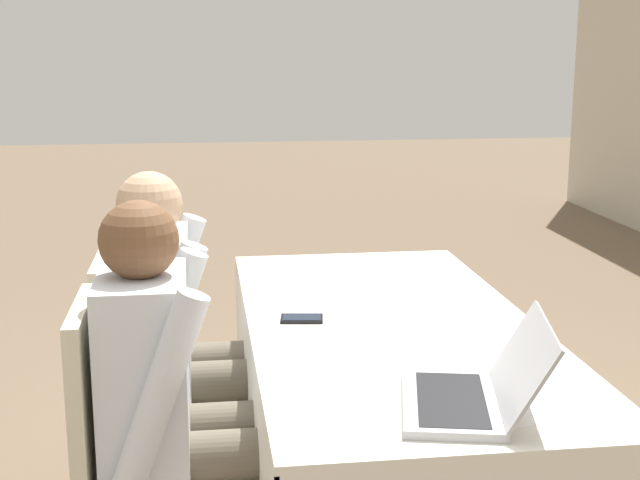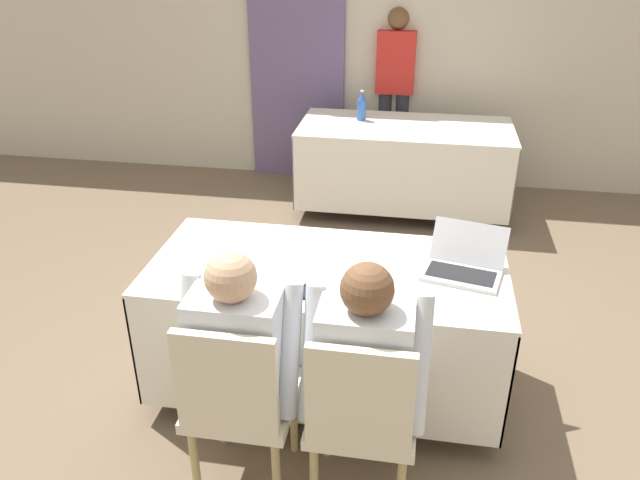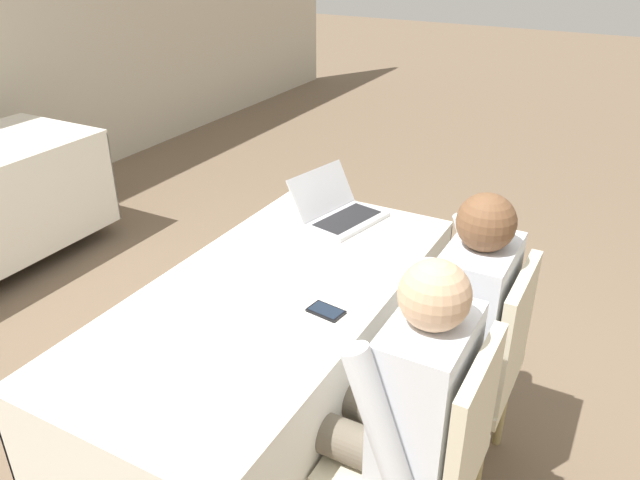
% 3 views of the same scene
% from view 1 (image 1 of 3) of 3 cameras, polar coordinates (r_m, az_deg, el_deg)
% --- Properties ---
extents(conference_table_near, '(1.74, 0.83, 0.75)m').
position_cam_1_polar(conference_table_near, '(2.68, 4.47, -8.88)').
color(conference_table_near, white).
rests_on(conference_table_near, ground_plane).
extents(laptop, '(0.42, 0.39, 0.20)m').
position_cam_1_polar(laptop, '(2.03, 9.67, -9.52)').
color(laptop, '#B7B7BC').
rests_on(laptop, conference_table_near).
extents(cell_phone, '(0.09, 0.13, 0.01)m').
position_cam_1_polar(cell_phone, '(2.62, -1.17, -5.05)').
color(cell_phone, black).
rests_on(cell_phone, conference_table_near).
extents(paper_beside_laptop, '(0.22, 0.30, 0.00)m').
position_cam_1_polar(paper_beside_laptop, '(3.25, -0.63, -1.67)').
color(paper_beside_laptop, white).
rests_on(paper_beside_laptop, conference_table_near).
extents(paper_centre_table, '(0.27, 0.34, 0.00)m').
position_cam_1_polar(paper_centre_table, '(2.93, 6.40, -3.35)').
color(paper_centre_table, white).
rests_on(paper_centre_table, conference_table_near).
extents(paper_left_edge, '(0.24, 0.32, 0.00)m').
position_cam_1_polar(paper_left_edge, '(2.05, 11.03, -10.58)').
color(paper_left_edge, white).
rests_on(paper_left_edge, conference_table_near).
extents(chair_near_left, '(0.44, 0.44, 0.91)m').
position_cam_1_polar(chair_near_left, '(2.90, -10.93, -8.83)').
color(chair_near_left, tan).
rests_on(chair_near_left, ground_plane).
extents(chair_near_right, '(0.44, 0.44, 0.91)m').
position_cam_1_polar(chair_near_right, '(2.43, -11.57, -13.18)').
color(chair_near_right, tan).
rests_on(chair_near_right, ground_plane).
extents(person_checkered_shirt, '(0.50, 0.52, 1.17)m').
position_cam_1_polar(person_checkered_shirt, '(2.84, -8.96, -5.78)').
color(person_checkered_shirt, '#665B4C').
rests_on(person_checkered_shirt, ground_plane).
extents(person_white_shirt, '(0.50, 0.52, 1.17)m').
position_cam_1_polar(person_white_shirt, '(2.36, -9.19, -9.64)').
color(person_white_shirt, '#665B4C').
rests_on(person_white_shirt, ground_plane).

